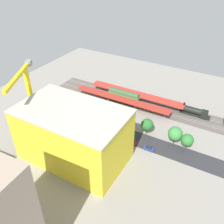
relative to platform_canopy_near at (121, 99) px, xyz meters
The scene contains 24 objects.
ground_plane 17.70m from the platform_canopy_near, 110.93° to the left, with size 149.08×149.08×0.00m, color gray.
rail_bed 9.89m from the platform_canopy_near, 132.29° to the right, with size 93.17×13.16×0.01m, color #5B544C.
street_asphalt 21.01m from the platform_canopy_near, 107.40° to the left, with size 93.17×9.00×0.01m, color #2D2D33.
track_rails 9.83m from the platform_canopy_near, 132.29° to the right, with size 93.17×7.21×0.12m.
platform_canopy_near is the anchor object (origin of this frame).
platform_canopy_far 8.97m from the platform_canopy_near, 117.42° to the right, with size 50.13×5.62×4.11m.
locomotive 35.39m from the platform_canopy_near, 164.61° to the right, with size 14.10×3.12×5.30m.
freight_coach_far 4.33m from the platform_canopy_near, 78.83° to the right, with size 16.77×2.93×6.05m.
parked_car_0 34.01m from the platform_canopy_near, 136.50° to the left, with size 4.20×1.81×1.52m.
parked_car_1 29.22m from the platform_canopy_near, 125.64° to the left, with size 4.75×2.02×1.58m.
parked_car_2 25.01m from the platform_canopy_near, 111.10° to the left, with size 4.37×1.84×1.73m.
parked_car_3 22.81m from the platform_canopy_near, 94.44° to the left, with size 4.83×1.90×1.70m.
parked_car_4 24.21m from the platform_canopy_near, 73.60° to the left, with size 4.76×1.87×1.76m.
parked_car_5 26.76m from the platform_canopy_near, 58.75° to the left, with size 4.26×1.88×1.52m.
construction_building 40.84m from the platform_canopy_near, 92.54° to the left, with size 37.53×22.44×20.30m, color yellow.
construction_roof_slab 43.70m from the platform_canopy_near, 92.54° to the left, with size 38.13×23.04×0.40m, color #B7B2A8.
tower_crane 45.27m from the platform_canopy_near, 61.44° to the left, with size 12.55×22.20×30.40m.
box_truck_0 26.34m from the platform_canopy_near, 107.90° to the left, with size 8.92×3.18×3.20m.
street_tree_0 20.72m from the platform_canopy_near, 43.52° to the left, with size 5.58×5.58×8.50m.
street_tree_1 40.17m from the platform_canopy_near, 156.93° to the left, with size 4.84×4.84×6.97m.
street_tree_2 18.85m from the platform_canopy_near, 122.90° to the left, with size 5.91×5.91×8.79m.
street_tree_3 24.87m from the platform_canopy_near, 143.21° to the left, with size 5.18×5.18×7.57m.
street_tree_4 35.29m from the platform_canopy_near, 154.64° to the left, with size 5.76×5.76×8.10m.
traffic_light 23.84m from the platform_canopy_near, 139.58° to the left, with size 0.50×0.36×6.55m.
Camera 1 is at (-41.28, 76.29, 66.03)m, focal length 39.38 mm.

